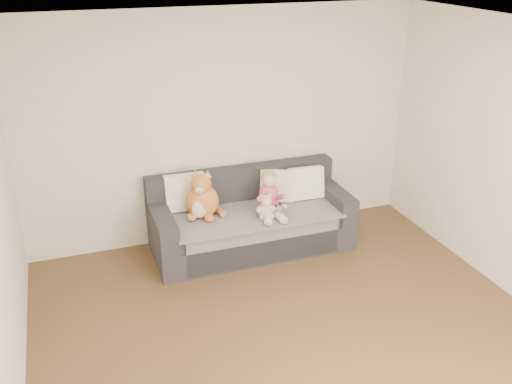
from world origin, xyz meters
TOP-DOWN VIEW (x-y plane):
  - room_shell at (0.00, 0.42)m, footprint 5.00×5.00m
  - sofa at (0.15, 2.06)m, footprint 2.20×0.94m
  - cushion_left at (-0.53, 2.29)m, footprint 0.45×0.22m
  - cushion_right_back at (0.52, 2.18)m, footprint 0.42×0.34m
  - cushion_right_front at (0.85, 2.12)m, footprint 0.41×0.20m
  - toddler at (0.31, 1.88)m, footprint 0.34×0.49m
  - plush_cat at (-0.40, 2.05)m, footprint 0.42×0.39m
  - teddy_bear at (0.23, 1.78)m, footprint 0.23×0.17m
  - plush_cow at (0.35, 1.80)m, footprint 0.13×0.20m
  - sippy_cup at (0.21, 1.87)m, footprint 0.11×0.08m

SIDE VIEW (x-z plane):
  - sofa at x=0.15m, z-range -0.12..0.73m
  - sippy_cup at x=0.21m, z-range 0.48..0.60m
  - plush_cow at x=0.35m, z-range 0.46..0.62m
  - teddy_bear at x=0.23m, z-range 0.44..0.73m
  - cushion_right_back at x=0.52m, z-range 0.47..0.83m
  - cushion_right_front at x=0.85m, z-range 0.47..0.84m
  - toddler at x=0.31m, z-range 0.43..0.91m
  - plush_cat at x=-0.40m, z-range 0.40..0.95m
  - cushion_left at x=-0.53m, z-range 0.47..0.88m
  - room_shell at x=0.00m, z-range -1.20..3.80m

